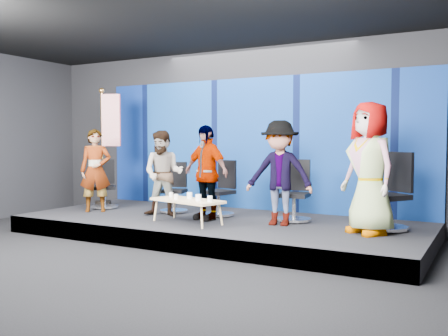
{
  "coord_description": "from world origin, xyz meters",
  "views": [
    {
      "loc": [
        4.25,
        -5.0,
        1.67
      ],
      "look_at": [
        0.17,
        2.4,
        1.2
      ],
      "focal_mm": 40.0,
      "sensor_mm": 36.0,
      "label": 1
    }
  ],
  "objects_px": {
    "panelist_e": "(370,168)",
    "mug_e": "(210,199)",
    "chair_c": "(221,198)",
    "mug_b": "(176,197)",
    "mug_d": "(198,198)",
    "chair_e": "(390,204)",
    "mug_c": "(190,195)",
    "panelist_b": "(164,173)",
    "chair_b": "(174,196)",
    "panelist_d": "(279,173)",
    "chair_d": "(295,201)",
    "chair_a": "(104,192)",
    "panelist_c": "(206,172)",
    "mug_a": "(171,195)",
    "coffee_table": "(187,201)",
    "panelist_a": "(96,170)",
    "flag_stand": "(108,144)"
  },
  "relations": [
    {
      "from": "panelist_e",
      "to": "mug_e",
      "type": "xyz_separation_m",
      "value": [
        -2.35,
        -0.59,
        -0.52
      ]
    },
    {
      "from": "chair_c",
      "to": "panelist_e",
      "type": "bearing_deg",
      "value": 3.59
    },
    {
      "from": "mug_b",
      "to": "mug_d",
      "type": "bearing_deg",
      "value": -2.55
    },
    {
      "from": "chair_e",
      "to": "mug_c",
      "type": "bearing_deg",
      "value": -128.77
    },
    {
      "from": "panelist_e",
      "to": "mug_d",
      "type": "xyz_separation_m",
      "value": [
        -2.56,
        -0.6,
        -0.52
      ]
    },
    {
      "from": "panelist_b",
      "to": "mug_c",
      "type": "distance_m",
      "value": 0.89
    },
    {
      "from": "chair_b",
      "to": "mug_e",
      "type": "bearing_deg",
      "value": -54.04
    },
    {
      "from": "chair_e",
      "to": "panelist_d",
      "type": "bearing_deg",
      "value": -130.39
    },
    {
      "from": "panelist_b",
      "to": "mug_e",
      "type": "relative_size",
      "value": 16.53
    },
    {
      "from": "chair_d",
      "to": "panelist_b",
      "type": "bearing_deg",
      "value": -171.59
    },
    {
      "from": "chair_b",
      "to": "mug_d",
      "type": "xyz_separation_m",
      "value": [
        1.18,
        -1.03,
        0.13
      ]
    },
    {
      "from": "chair_a",
      "to": "panelist_c",
      "type": "bearing_deg",
      "value": -45.78
    },
    {
      "from": "panelist_c",
      "to": "mug_b",
      "type": "distance_m",
      "value": 0.71
    },
    {
      "from": "chair_b",
      "to": "chair_e",
      "type": "relative_size",
      "value": 0.8
    },
    {
      "from": "mug_b",
      "to": "panelist_c",
      "type": "bearing_deg",
      "value": 66.14
    },
    {
      "from": "chair_c",
      "to": "mug_a",
      "type": "bearing_deg",
      "value": -107.29
    },
    {
      "from": "panelist_c",
      "to": "panelist_e",
      "type": "xyz_separation_m",
      "value": [
        2.77,
        0.03,
        0.15
      ]
    },
    {
      "from": "panelist_d",
      "to": "mug_e",
      "type": "height_order",
      "value": "panelist_d"
    },
    {
      "from": "coffee_table",
      "to": "mug_d",
      "type": "relative_size",
      "value": 12.77
    },
    {
      "from": "chair_c",
      "to": "mug_d",
      "type": "distance_m",
      "value": 1.09
    },
    {
      "from": "chair_b",
      "to": "coffee_table",
      "type": "bearing_deg",
      "value": -63.57
    },
    {
      "from": "chair_a",
      "to": "chair_e",
      "type": "height_order",
      "value": "chair_e"
    },
    {
      "from": "chair_a",
      "to": "mug_a",
      "type": "xyz_separation_m",
      "value": [
        2.06,
        -0.61,
        0.12
      ]
    },
    {
      "from": "panelist_a",
      "to": "coffee_table",
      "type": "xyz_separation_m",
      "value": [
        2.27,
        -0.27,
        -0.43
      ]
    },
    {
      "from": "mug_a",
      "to": "mug_d",
      "type": "relative_size",
      "value": 0.78
    },
    {
      "from": "mug_e",
      "to": "flag_stand",
      "type": "xyz_separation_m",
      "value": [
        -3.13,
        1.13,
        0.86
      ]
    },
    {
      "from": "chair_d",
      "to": "mug_e",
      "type": "height_order",
      "value": "chair_d"
    },
    {
      "from": "chair_d",
      "to": "panelist_e",
      "type": "bearing_deg",
      "value": -29.07
    },
    {
      "from": "panelist_a",
      "to": "mug_c",
      "type": "bearing_deg",
      "value": -43.94
    },
    {
      "from": "chair_a",
      "to": "mug_e",
      "type": "distance_m",
      "value": 3.08
    },
    {
      "from": "chair_a",
      "to": "coffee_table",
      "type": "xyz_separation_m",
      "value": [
        2.47,
        -0.73,
        0.04
      ]
    },
    {
      "from": "chair_d",
      "to": "mug_c",
      "type": "bearing_deg",
      "value": -154.78
    },
    {
      "from": "coffee_table",
      "to": "panelist_d",
      "type": "bearing_deg",
      "value": 21.55
    },
    {
      "from": "coffee_table",
      "to": "mug_b",
      "type": "relative_size",
      "value": 16.23
    },
    {
      "from": "coffee_table",
      "to": "flag_stand",
      "type": "relative_size",
      "value": 0.56
    },
    {
      "from": "chair_a",
      "to": "chair_d",
      "type": "distance_m",
      "value": 3.97
    },
    {
      "from": "chair_e",
      "to": "chair_b",
      "type": "bearing_deg",
      "value": -143.71
    },
    {
      "from": "panelist_a",
      "to": "coffee_table",
      "type": "relative_size",
      "value": 1.15
    },
    {
      "from": "mug_e",
      "to": "flag_stand",
      "type": "relative_size",
      "value": 0.04
    },
    {
      "from": "panelist_b",
      "to": "panelist_d",
      "type": "xyz_separation_m",
      "value": [
        2.2,
        0.12,
        0.07
      ]
    },
    {
      "from": "panelist_a",
      "to": "mug_e",
      "type": "distance_m",
      "value": 2.81
    },
    {
      "from": "panelist_c",
      "to": "mug_a",
      "type": "height_order",
      "value": "panelist_c"
    },
    {
      "from": "chair_d",
      "to": "chair_e",
      "type": "relative_size",
      "value": 0.88
    },
    {
      "from": "coffee_table",
      "to": "mug_b",
      "type": "distance_m",
      "value": 0.2
    },
    {
      "from": "panelist_a",
      "to": "mug_b",
      "type": "bearing_deg",
      "value": -49.53
    },
    {
      "from": "chair_a",
      "to": "panelist_d",
      "type": "xyz_separation_m",
      "value": [
        3.88,
        -0.18,
        0.52
      ]
    },
    {
      "from": "chair_b",
      "to": "chair_d",
      "type": "distance_m",
      "value": 2.38
    },
    {
      "from": "chair_b",
      "to": "panelist_d",
      "type": "xyz_separation_m",
      "value": [
        2.3,
        -0.37,
        0.53
      ]
    },
    {
      "from": "panelist_e",
      "to": "coffee_table",
      "type": "xyz_separation_m",
      "value": [
        -2.85,
        -0.49,
        -0.6
      ]
    },
    {
      "from": "flag_stand",
      "to": "coffee_table",
      "type": "bearing_deg",
      "value": -42.26
    }
  ]
}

